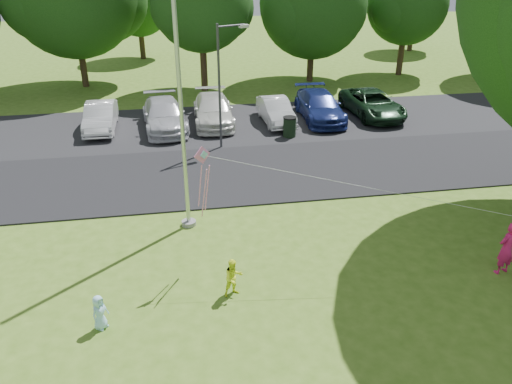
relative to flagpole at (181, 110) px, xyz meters
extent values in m
plane|color=#466E1D|center=(3.50, -5.00, -4.17)|extent=(120.00, 120.00, 0.00)
cube|color=black|center=(3.50, 4.00, -4.14)|extent=(60.00, 6.00, 0.06)
cube|color=black|center=(3.50, 10.50, -4.14)|extent=(42.00, 7.00, 0.06)
cylinder|color=#B7BABF|center=(0.00, 0.00, 0.83)|extent=(0.14, 0.14, 10.00)
cylinder|color=gray|center=(0.00, 0.00, -4.09)|extent=(0.50, 0.50, 0.16)
cylinder|color=#3F3F44|center=(1.89, 7.14, -1.29)|extent=(0.11, 0.11, 5.75)
cylinder|color=#3F3F44|center=(2.51, 7.40, 1.44)|extent=(1.27, 0.58, 0.08)
cube|color=silver|center=(3.13, 7.65, 1.37)|extent=(0.48, 0.36, 0.13)
cylinder|color=black|center=(5.45, 8.00, -3.65)|extent=(0.64, 0.64, 1.02)
cylinder|color=black|center=(5.45, 8.00, -3.11)|extent=(0.68, 0.68, 0.06)
cylinder|color=#332316|center=(-6.10, 20.24, -2.57)|extent=(0.44, 0.44, 3.19)
sphere|color=#12350E|center=(-7.80, 19.17, 1.58)|extent=(5.10, 5.10, 5.10)
cylinder|color=#332316|center=(1.92, 17.90, -2.45)|extent=(0.44, 0.44, 3.43)
sphere|color=#12350E|center=(1.92, 17.90, 1.45)|extent=(6.27, 6.27, 6.27)
sphere|color=#12350E|center=(3.33, 18.53, 0.98)|extent=(4.07, 4.07, 4.07)
sphere|color=#12350E|center=(0.66, 17.12, 1.14)|extent=(3.76, 3.76, 3.76)
cylinder|color=#332316|center=(9.53, 19.17, -2.84)|extent=(0.44, 0.44, 2.66)
sphere|color=#12350E|center=(9.53, 19.17, 1.03)|extent=(7.27, 7.27, 7.27)
sphere|color=#12350E|center=(11.16, 19.89, 0.49)|extent=(4.72, 4.72, 4.72)
sphere|color=#12350E|center=(8.07, 18.26, 0.67)|extent=(4.36, 4.36, 4.36)
cylinder|color=#332316|center=(16.62, 19.89, -2.66)|extent=(0.44, 0.44, 3.02)
sphere|color=#12350E|center=(16.62, 19.89, 0.84)|extent=(5.67, 5.67, 5.67)
sphere|color=#12350E|center=(17.89, 20.46, 0.41)|extent=(3.68, 3.68, 3.68)
sphere|color=#12350E|center=(15.48, 19.18, 0.55)|extent=(3.40, 3.40, 3.40)
cylinder|color=#332316|center=(-2.50, 29.00, -2.87)|extent=(0.44, 0.44, 2.60)
sphere|color=#12350E|center=(-2.50, 29.00, 0.25)|extent=(5.20, 5.20, 5.20)
sphere|color=#12350E|center=(-1.33, 29.52, -0.14)|extent=(3.38, 3.38, 3.38)
sphere|color=#12350E|center=(-3.54, 28.35, -0.01)|extent=(3.12, 3.12, 3.12)
cylinder|color=#332316|center=(21.50, 28.50, -2.87)|extent=(0.44, 0.44, 2.60)
sphere|color=#12350E|center=(22.67, 29.02, -0.14)|extent=(3.38, 3.38, 3.38)
sphere|color=#12350E|center=(20.46, 27.85, -0.01)|extent=(3.12, 3.12, 3.12)
imported|color=silver|center=(-4.04, 10.66, -3.41)|extent=(1.49, 4.21, 1.39)
imported|color=silver|center=(-0.76, 10.27, -3.37)|extent=(2.50, 5.26, 1.48)
imported|color=silver|center=(1.85, 10.73, -3.38)|extent=(2.16, 5.06, 1.45)
imported|color=silver|center=(5.21, 10.29, -3.45)|extent=(1.58, 4.03, 1.31)
imported|color=navy|center=(7.71, 10.43, -3.37)|extent=(2.19, 5.14, 1.48)
imported|color=black|center=(10.82, 10.55, -3.40)|extent=(2.68, 5.23, 1.41)
imported|color=#D31C66|center=(9.10, -4.38, -3.32)|extent=(0.70, 0.55, 1.69)
imported|color=#EBFF28|center=(1.06, -4.09, -3.59)|extent=(0.67, 0.59, 1.15)
imported|color=#A6E3FF|center=(-2.45, -4.87, -3.67)|extent=(0.54, 0.57, 0.99)
cube|color=pink|center=(0.45, -2.56, -0.51)|extent=(0.47, 0.27, 0.51)
cube|color=#8CC6E5|center=(0.50, -2.59, -0.49)|extent=(0.23, 0.14, 0.25)
cylinder|color=white|center=(4.77, -3.47, -1.38)|extent=(8.65, 1.82, 1.74)
cylinder|color=pink|center=(0.35, -2.56, -1.45)|extent=(0.17, 0.22, 1.37)
cylinder|color=pink|center=(0.55, -2.51, -1.56)|extent=(0.19, 0.36, 1.56)
cylinder|color=pink|center=(0.45, -2.64, -1.67)|extent=(0.21, 0.53, 1.74)
camera|label=1|loc=(-0.20, -15.30, 4.69)|focal=35.00mm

